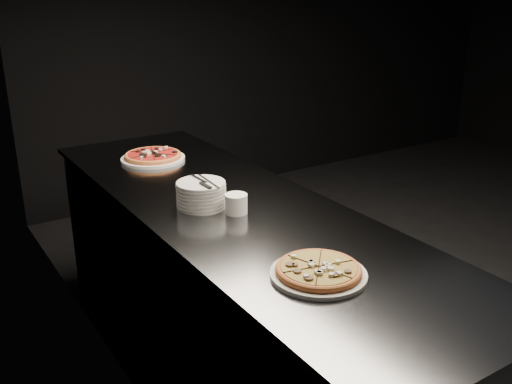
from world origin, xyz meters
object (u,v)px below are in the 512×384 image
counter (235,305)px  cutlery (204,182)px  plate_stack (201,194)px  ramekin (236,203)px  pizza_tomato (153,156)px  pizza_mushroom (318,271)px

counter → cutlery: 0.57m
plate_stack → ramekin: bearing=-59.4°
counter → plate_stack: (-0.11, 0.06, 0.51)m
pizza_tomato → cutlery: (-0.08, -0.70, 0.08)m
counter → cutlery: (-0.10, 0.04, 0.56)m
cutlery → ramekin: 0.15m
counter → cutlery: bearing=156.8°
plate_stack → ramekin: size_ratio=2.24×
pizza_mushroom → ramekin: (0.05, 0.57, 0.02)m
plate_stack → cutlery: (0.01, -0.01, 0.05)m
counter → ramekin: size_ratio=28.23×
cutlery → pizza_mushroom: bearing=-90.4°
pizza_tomato → cutlery: 0.71m
ramekin → plate_stack: bearing=120.6°
counter → pizza_mushroom: size_ratio=7.80×
counter → ramekin: (-0.03, -0.08, 0.50)m
pizza_mushroom → plate_stack: 0.71m
pizza_tomato → cutlery: cutlery is taller
ramekin → pizza_tomato: bearing=89.4°
ramekin → cutlery: bearing=121.0°
counter → plate_stack: 0.53m
pizza_tomato → ramekin: 0.82m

